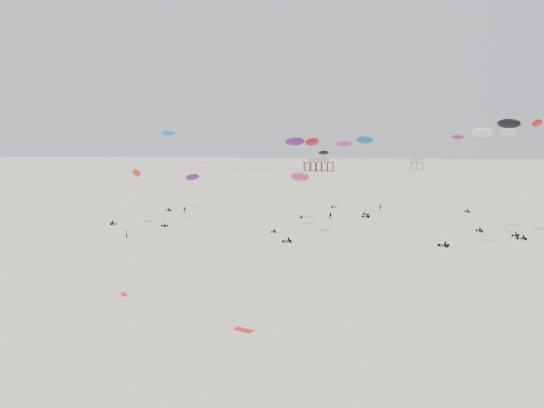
% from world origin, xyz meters
% --- Properties ---
extents(ground_plane, '(900.00, 900.00, 0.00)m').
position_xyz_m(ground_plane, '(0.00, 200.00, 0.00)').
color(ground_plane, beige).
extents(pavilion_main, '(21.00, 13.00, 9.80)m').
position_xyz_m(pavilion_main, '(-10.00, 350.00, 4.22)').
color(pavilion_main, brown).
rests_on(pavilion_main, ground).
extents(pavilion_small, '(9.00, 7.00, 8.00)m').
position_xyz_m(pavilion_small, '(60.00, 380.00, 3.49)').
color(pavilion_small, brown).
rests_on(pavilion_small, ground).
extents(pier_fence, '(80.20, 0.20, 1.50)m').
position_xyz_m(pier_fence, '(-62.00, 350.00, 0.77)').
color(pier_fence, black).
rests_on(pier_fence, ground).
extents(rig_0, '(5.76, 7.95, 22.60)m').
position_xyz_m(rig_0, '(47.78, 138.24, 13.17)').
color(rig_0, black).
rests_on(rig_0, ground).
extents(rig_1, '(6.36, 14.95, 25.15)m').
position_xyz_m(rig_1, '(-30.08, 105.99, 16.53)').
color(rig_1, black).
rests_on(rig_1, ground).
extents(rig_2, '(7.37, 15.76, 14.41)m').
position_xyz_m(rig_2, '(-33.78, 133.40, 7.60)').
color(rig_2, black).
rests_on(rig_2, ground).
extents(rig_3, '(5.22, 3.98, 23.29)m').
position_xyz_m(rig_3, '(50.59, 97.15, 14.57)').
color(rig_3, black).
rests_on(rig_3, ground).
extents(rig_4, '(10.81, 11.70, 26.30)m').
position_xyz_m(rig_4, '(51.55, 107.58, 21.24)').
color(rig_4, black).
rests_on(rig_4, ground).
extents(rig_5, '(7.00, 15.68, 20.92)m').
position_xyz_m(rig_5, '(7.83, 149.67, 11.75)').
color(rig_5, black).
rests_on(rig_5, ground).
extents(rig_6, '(8.10, 8.10, 13.81)m').
position_xyz_m(rig_6, '(-37.86, 100.72, 9.62)').
color(rig_6, black).
rests_on(rig_6, ground).
extents(rig_7, '(10.43, 5.95, 23.06)m').
position_xyz_m(rig_7, '(39.54, 84.49, 14.98)').
color(rig_7, black).
rests_on(rig_7, ground).
extents(rig_8, '(10.08, 12.16, 21.90)m').
position_xyz_m(rig_8, '(15.80, 126.99, 14.14)').
color(rig_8, black).
rests_on(rig_8, ground).
extents(rig_9, '(6.99, 16.12, 22.93)m').
position_xyz_m(rig_9, '(7.08, 91.10, 15.55)').
color(rig_9, black).
rests_on(rig_9, ground).
extents(rig_10, '(6.00, 8.61, 22.28)m').
position_xyz_m(rig_10, '(19.72, 130.01, 18.55)').
color(rig_10, black).
rests_on(rig_10, ground).
extents(rig_11, '(6.15, 4.99, 12.48)m').
position_xyz_m(rig_11, '(2.68, 117.66, 10.25)').
color(rig_11, black).
rests_on(rig_11, ground).
extents(rig_12, '(6.67, 14.48, 22.73)m').
position_xyz_m(rig_12, '(2.52, 102.79, 17.90)').
color(rig_12, black).
rests_on(rig_12, ground).
extents(rig_13, '(8.44, 14.44, 26.32)m').
position_xyz_m(rig_13, '(55.89, 100.72, 18.64)').
color(rig_13, black).
rests_on(rig_13, ground).
extents(spectator_0, '(0.81, 0.87, 1.98)m').
position_xyz_m(spectator_0, '(-29.65, 79.97, 0.00)').
color(spectator_0, black).
rests_on(spectator_0, ground).
extents(spectator_1, '(1.11, 0.68, 2.22)m').
position_xyz_m(spectator_1, '(11.14, 115.13, 0.00)').
color(spectator_1, black).
rests_on(spectator_1, ground).
extents(spectator_2, '(1.39, 0.88, 2.21)m').
position_xyz_m(spectator_2, '(-30.94, 121.28, 0.00)').
color(spectator_2, black).
rests_on(spectator_2, ground).
extents(spectator_3, '(0.98, 0.94, 2.22)m').
position_xyz_m(spectator_3, '(24.73, 137.07, 0.00)').
color(spectator_3, black).
rests_on(spectator_3, ground).
extents(grounded_kite_a, '(2.38, 1.71, 0.08)m').
position_xyz_m(grounded_kite_a, '(6.37, 30.67, 0.00)').
color(grounded_kite_a, red).
rests_on(grounded_kite_a, ground).
extents(grounded_kite_b, '(1.61, 1.87, 0.07)m').
position_xyz_m(grounded_kite_b, '(-12.27, 41.22, 0.00)').
color(grounded_kite_b, red).
rests_on(grounded_kite_b, ground).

